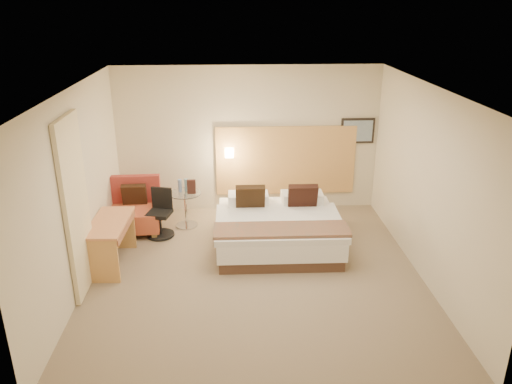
{
  "coord_description": "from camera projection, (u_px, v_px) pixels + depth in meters",
  "views": [
    {
      "loc": [
        -0.32,
        -6.38,
        3.77
      ],
      "look_at": [
        0.04,
        0.45,
        1.11
      ],
      "focal_mm": 35.0,
      "sensor_mm": 36.0,
      "label": 1
    }
  ],
  "objects": [
    {
      "name": "side_table",
      "position": [
        186.0,
        208.0,
        8.74
      ],
      "size": [
        0.58,
        0.58,
        0.63
      ],
      "color": "#BBBBC1",
      "rests_on": "floor"
    },
    {
      "name": "wall_front",
      "position": [
        269.0,
        286.0,
        4.49
      ],
      "size": [
        4.8,
        0.02,
        2.7
      ],
      "primitive_type": "cube",
      "color": "beige",
      "rests_on": "floor"
    },
    {
      "name": "curtain",
      "position": [
        76.0,
        207.0,
        6.53
      ],
      "size": [
        0.06,
        0.9,
        2.42
      ],
      "primitive_type": "cube",
      "color": "beige",
      "rests_on": "wall_left"
    },
    {
      "name": "menu_folder",
      "position": [
        191.0,
        187.0,
        8.57
      ],
      "size": [
        0.15,
        0.06,
        0.25
      ],
      "primitive_type": "cube",
      "rotation": [
        0.0,
        0.0,
        -0.02
      ],
      "color": "#361B16",
      "rests_on": "side_table"
    },
    {
      "name": "desk",
      "position": [
        111.0,
        231.0,
        7.39
      ],
      "size": [
        0.57,
        1.16,
        0.71
      ],
      "color": "#CF8251",
      "rests_on": "floor"
    },
    {
      "name": "headboard_panel",
      "position": [
        286.0,
        160.0,
        9.31
      ],
      "size": [
        2.6,
        0.04,
        1.3
      ],
      "primitive_type": "cube",
      "color": "tan",
      "rests_on": "wall_back"
    },
    {
      "name": "floor",
      "position": [
        255.0,
        274.0,
        7.32
      ],
      "size": [
        4.8,
        5.0,
        0.02
      ],
      "primitive_type": "cube",
      "color": "#7A6852",
      "rests_on": "ground"
    },
    {
      "name": "art_canvas",
      "position": [
        358.0,
        131.0,
        9.16
      ],
      "size": [
        0.54,
        0.01,
        0.39
      ],
      "primitive_type": "cube",
      "color": "gray",
      "rests_on": "wall_back"
    },
    {
      "name": "wall_right",
      "position": [
        427.0,
        185.0,
        6.95
      ],
      "size": [
        0.02,
        5.0,
        2.7
      ],
      "primitive_type": "cube",
      "color": "beige",
      "rests_on": "floor"
    },
    {
      "name": "wall_back",
      "position": [
        248.0,
        140.0,
        9.17
      ],
      "size": [
        4.8,
        0.02,
        2.7
      ],
      "primitive_type": "cube",
      "color": "beige",
      "rests_on": "floor"
    },
    {
      "name": "lamp_shade",
      "position": [
        229.0,
        153.0,
        9.08
      ],
      "size": [
        0.15,
        0.15,
        0.15
      ],
      "primitive_type": "cube",
      "color": "#F6E4C0",
      "rests_on": "wall_back"
    },
    {
      "name": "bed",
      "position": [
        277.0,
        227.0,
        8.08
      ],
      "size": [
        2.01,
        1.93,
        0.96
      ],
      "color": "#4A3125",
      "rests_on": "floor"
    },
    {
      "name": "wall_left",
      "position": [
        77.0,
        191.0,
        6.71
      ],
      "size": [
        0.02,
        5.0,
        2.7
      ],
      "primitive_type": "cube",
      "color": "beige",
      "rests_on": "floor"
    },
    {
      "name": "art_frame",
      "position": [
        358.0,
        131.0,
        9.18
      ],
      "size": [
        0.62,
        0.03,
        0.47
      ],
      "primitive_type": "cube",
      "color": "black",
      "rests_on": "wall_back"
    },
    {
      "name": "lounge_chair",
      "position": [
        135.0,
        211.0,
        8.57
      ],
      "size": [
        0.91,
        0.8,
        0.92
      ],
      "color": "#AF7A52",
      "rests_on": "floor"
    },
    {
      "name": "desk_chair",
      "position": [
        160.0,
        217.0,
        8.41
      ],
      "size": [
        0.55,
        0.55,
        0.81
      ],
      "color": "black",
      "rests_on": "floor"
    },
    {
      "name": "ceiling",
      "position": [
        255.0,
        88.0,
        6.34
      ],
      "size": [
        4.8,
        5.0,
        0.02
      ],
      "primitive_type": "cube",
      "color": "silver",
      "rests_on": "floor"
    },
    {
      "name": "bottle_a",
      "position": [
        180.0,
        186.0,
        8.66
      ],
      "size": [
        0.07,
        0.07,
        0.23
      ],
      "primitive_type": "cylinder",
      "rotation": [
        0.0,
        0.0,
        -0.02
      ],
      "color": "#8099C5",
      "rests_on": "side_table"
    },
    {
      "name": "lamp_arm",
      "position": [
        229.0,
        152.0,
        9.14
      ],
      "size": [
        0.02,
        0.12,
        0.02
      ],
      "primitive_type": "cylinder",
      "rotation": [
        1.57,
        0.0,
        0.0
      ],
      "color": "silver",
      "rests_on": "wall_back"
    },
    {
      "name": "bottle_b",
      "position": [
        186.0,
        185.0,
        8.69
      ],
      "size": [
        0.07,
        0.07,
        0.23
      ],
      "primitive_type": "cylinder",
      "rotation": [
        0.0,
        0.0,
        -0.02
      ],
      "color": "#7FAFC4",
      "rests_on": "side_table"
    }
  ]
}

